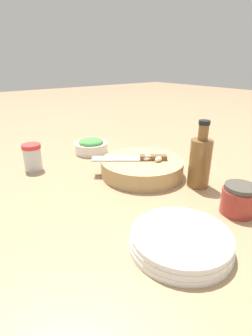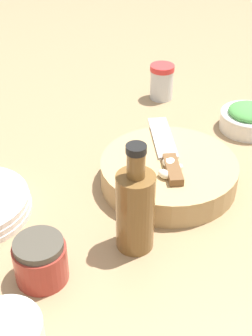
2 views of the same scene
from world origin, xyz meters
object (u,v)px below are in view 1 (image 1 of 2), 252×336
garlic_cloves (151,158)px  chef_knife (134,158)px  herb_bowl (91,146)px  plate_stack (181,241)px  oil_bottle (200,161)px  honey_jar (239,200)px  cutting_board (142,167)px  spice_jar (33,157)px

garlic_cloves → chef_knife: bearing=46.8°
garlic_cloves → herb_bowl: size_ratio=0.46×
plate_stack → oil_bottle: 0.26m
chef_knife → garlic_cloves: 0.05m
plate_stack → honey_jar: honey_jar is taller
cutting_board → spice_jar: (0.22, 0.23, 0.02)m
garlic_cloves → honey_jar: honey_jar is taller
honey_jar → chef_knife: bearing=8.8°
cutting_board → herb_bowl: herb_bowl is taller
honey_jar → spice_jar: bearing=27.1°
honey_jar → plate_stack: bearing=90.7°
spice_jar → oil_bottle: (-0.36, -0.29, 0.03)m
chef_knife → herb_bowl: chef_knife is taller
oil_bottle → plate_stack: bearing=121.5°
cutting_board → honey_jar: 0.28m
cutting_board → spice_jar: size_ratio=2.93×
chef_knife → garlic_cloves: garlic_cloves is taller
chef_knife → plate_stack: bearing=-167.7°
herb_bowl → plate_stack: bearing=165.2°
oil_bottle → cutting_board: bearing=25.0°
herb_bowl → cutting_board: bearing=-176.5°
chef_knife → spice_jar: spice_jar is taller
herb_bowl → spice_jar: (-0.03, 0.21, 0.01)m
garlic_cloves → oil_bottle: bearing=-157.8°
garlic_cloves → honey_jar: 0.26m
cutting_board → plate_stack: size_ratio=1.30×
chef_knife → garlic_cloves: size_ratio=3.51×
chef_knife → honey_jar: honey_jar is taller
oil_bottle → spice_jar: bearing=39.0°
garlic_cloves → spice_jar: bearing=45.5°
chef_knife → honey_jar: 0.29m
herb_bowl → plate_stack: (-0.53, 0.14, -0.01)m
spice_jar → chef_knife: bearing=-134.7°
chef_knife → oil_bottle: bearing=-114.2°
spice_jar → honey_jar: 0.56m
herb_bowl → oil_bottle: (-0.39, -0.08, 0.04)m
cutting_board → chef_knife: 0.03m
chef_knife → oil_bottle: 0.18m
spice_jar → honey_jar: size_ratio=1.10×
cutting_board → plate_stack: 0.32m
chef_knife → cutting_board: bearing=-89.8°
cutting_board → plate_stack: cutting_board is taller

